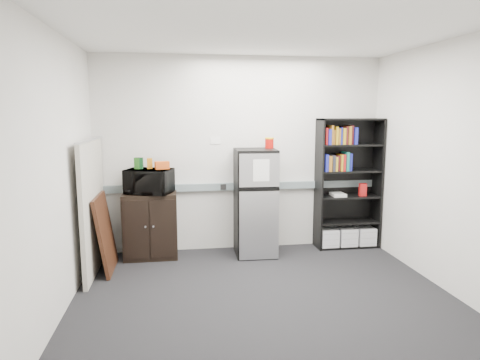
{
  "coord_description": "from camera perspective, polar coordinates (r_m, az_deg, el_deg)",
  "views": [
    {
      "loc": [
        -0.88,
        -4.16,
        1.93
      ],
      "look_at": [
        -0.13,
        0.9,
        1.12
      ],
      "focal_mm": 32.0,
      "sensor_mm": 36.0,
      "label": 1
    }
  ],
  "objects": [
    {
      "name": "floor",
      "position": [
        4.67,
        3.33,
        -15.42
      ],
      "size": [
        4.0,
        4.0,
        0.0
      ],
      "primitive_type": "plane",
      "color": "black",
      "rests_on": "ground"
    },
    {
      "name": "wall_back",
      "position": [
        6.01,
        0.05,
        3.44
      ],
      "size": [
        4.0,
        0.02,
        2.7
      ],
      "primitive_type": "cube",
      "color": "silver",
      "rests_on": "floor"
    },
    {
      "name": "wall_right",
      "position": [
        5.1,
        26.08,
        1.54
      ],
      "size": [
        0.02,
        3.5,
        2.7
      ],
      "primitive_type": "cube",
      "color": "silver",
      "rests_on": "floor"
    },
    {
      "name": "wall_left",
      "position": [
        4.35,
        -23.24,
        0.61
      ],
      "size": [
        0.02,
        3.5,
        2.7
      ],
      "primitive_type": "cube",
      "color": "silver",
      "rests_on": "floor"
    },
    {
      "name": "ceiling",
      "position": [
        4.33,
        3.68,
        19.23
      ],
      "size": [
        4.0,
        3.5,
        0.02
      ],
      "primitive_type": "cube",
      "color": "white",
      "rests_on": "wall_back"
    },
    {
      "name": "electrical_raceway",
      "position": [
        6.04,
        0.09,
        -0.84
      ],
      "size": [
        3.92,
        0.05,
        0.1
      ],
      "primitive_type": "cube",
      "color": "slate",
      "rests_on": "wall_back"
    },
    {
      "name": "wall_note",
      "position": [
        5.94,
        -3.3,
        5.3
      ],
      "size": [
        0.14,
        0.0,
        0.1
      ],
      "primitive_type": "cube",
      "color": "white",
      "rests_on": "wall_back"
    },
    {
      "name": "bookshelf",
      "position": [
        6.3,
        14.2,
        -0.59
      ],
      "size": [
        0.9,
        0.34,
        1.85
      ],
      "color": "black",
      "rests_on": "floor"
    },
    {
      "name": "cubicle_partition",
      "position": [
        5.46,
        -19.03,
        -3.33
      ],
      "size": [
        0.06,
        1.3,
        1.62
      ],
      "color": "#A5A092",
      "rests_on": "floor"
    },
    {
      "name": "cabinet",
      "position": [
        5.87,
        -11.84,
        -5.93
      ],
      "size": [
        0.7,
        0.47,
        0.88
      ],
      "color": "black",
      "rests_on": "floor"
    },
    {
      "name": "microwave",
      "position": [
        5.73,
        -12.04,
        -0.17
      ],
      "size": [
        0.68,
        0.56,
        0.32
      ],
      "primitive_type": "imported",
      "rotation": [
        0.0,
        0.0,
        -0.34
      ],
      "color": "black",
      "rests_on": "cabinet"
    },
    {
      "name": "snack_box_a",
      "position": [
        5.74,
        -13.55,
        2.17
      ],
      "size": [
        0.08,
        0.06,
        0.15
      ],
      "primitive_type": "cube",
      "rotation": [
        0.0,
        0.0,
        -0.18
      ],
      "color": "#225919",
      "rests_on": "microwave"
    },
    {
      "name": "snack_box_b",
      "position": [
        5.74,
        -13.17,
        2.18
      ],
      "size": [
        0.08,
        0.06,
        0.15
      ],
      "primitive_type": "cube",
      "rotation": [
        0.0,
        0.0,
        -0.14
      ],
      "color": "#0C3817",
      "rests_on": "microwave"
    },
    {
      "name": "snack_box_c",
      "position": [
        5.73,
        -11.95,
        2.16
      ],
      "size": [
        0.07,
        0.05,
        0.14
      ],
      "primitive_type": "cube",
      "rotation": [
        0.0,
        0.0,
        0.05
      ],
      "color": "#C67312",
      "rests_on": "microwave"
    },
    {
      "name": "snack_bag",
      "position": [
        5.68,
        -10.36,
        1.94
      ],
      "size": [
        0.2,
        0.14,
        0.1
      ],
      "primitive_type": "cube",
      "rotation": [
        0.0,
        0.0,
        0.23
      ],
      "color": "#CD4B14",
      "rests_on": "microwave"
    },
    {
      "name": "refrigerator",
      "position": [
        5.81,
        2.07,
        -3.01
      ],
      "size": [
        0.56,
        0.59,
        1.45
      ],
      "rotation": [
        0.0,
        0.0,
        -0.03
      ],
      "color": "black",
      "rests_on": "floor"
    },
    {
      "name": "coffee_can",
      "position": [
        5.86,
        3.93,
        5.07
      ],
      "size": [
        0.12,
        0.12,
        0.16
      ],
      "color": "#AE0D08",
      "rests_on": "refrigerator"
    },
    {
      "name": "framed_poster",
      "position": [
        5.52,
        -17.48,
        -6.76
      ],
      "size": [
        0.18,
        0.73,
        0.94
      ],
      "rotation": [
        0.0,
        -0.15,
        0.0
      ],
      "color": "black",
      "rests_on": "floor"
    }
  ]
}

